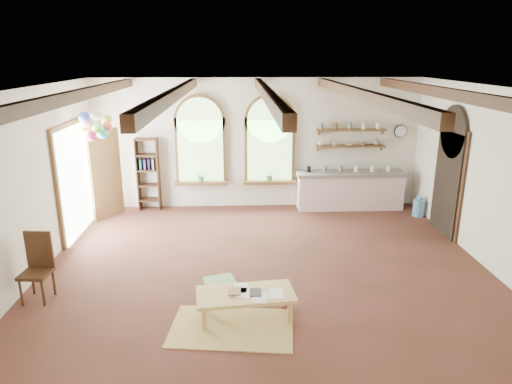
{
  "coord_description": "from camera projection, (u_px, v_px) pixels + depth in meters",
  "views": [
    {
      "loc": [
        -0.49,
        -7.63,
        3.71
      ],
      "look_at": [
        -0.15,
        0.6,
        1.23
      ],
      "focal_mm": 32.0,
      "sensor_mm": 36.0,
      "label": 1
    }
  ],
  "objects": [
    {
      "name": "floor",
      "position": [
        266.0,
        265.0,
        8.39
      ],
      "size": [
        8.0,
        8.0,
        0.0
      ],
      "primitive_type": "plane",
      "color": "#582B24",
      "rests_on": "ground"
    },
    {
      "name": "ceiling_beams",
      "position": [
        267.0,
        94.0,
        7.5
      ],
      "size": [
        6.2,
        6.8,
        0.18
      ],
      "primitive_type": null,
      "color": "#3E2513",
      "rests_on": "ceiling"
    },
    {
      "name": "window_left",
      "position": [
        200.0,
        144.0,
        11.15
      ],
      "size": [
        1.3,
        0.28,
        2.2
      ],
      "color": "brown",
      "rests_on": "floor"
    },
    {
      "name": "window_right",
      "position": [
        270.0,
        143.0,
        11.21
      ],
      "size": [
        1.3,
        0.28,
        2.2
      ],
      "color": "brown",
      "rests_on": "floor"
    },
    {
      "name": "left_doorway",
      "position": [
        74.0,
        181.0,
        9.63
      ],
      "size": [
        0.1,
        1.9,
        2.5
      ],
      "primitive_type": "cube",
      "color": "brown",
      "rests_on": "floor"
    },
    {
      "name": "right_doorway",
      "position": [
        447.0,
        183.0,
        9.66
      ],
      "size": [
        0.1,
        1.3,
        2.4
      ],
      "primitive_type": "cube",
      "color": "black",
      "rests_on": "floor"
    },
    {
      "name": "kitchen_counter",
      "position": [
        350.0,
        190.0,
        11.41
      ],
      "size": [
        2.68,
        0.62,
        0.94
      ],
      "color": "beige",
      "rests_on": "floor"
    },
    {
      "name": "wall_shelf_lower",
      "position": [
        350.0,
        146.0,
        11.27
      ],
      "size": [
        1.7,
        0.24,
        0.04
      ],
      "primitive_type": "cube",
      "color": "brown",
      "rests_on": "wall_back"
    },
    {
      "name": "wall_shelf_upper",
      "position": [
        351.0,
        130.0,
        11.15
      ],
      "size": [
        1.7,
        0.24,
        0.04
      ],
      "primitive_type": "cube",
      "color": "brown",
      "rests_on": "wall_back"
    },
    {
      "name": "wall_clock",
      "position": [
        401.0,
        131.0,
        11.28
      ],
      "size": [
        0.32,
        0.04,
        0.32
      ],
      "primitive_type": "cylinder",
      "rotation": [
        1.57,
        0.0,
        0.0
      ],
      "color": "black",
      "rests_on": "wall_back"
    },
    {
      "name": "bookshelf",
      "position": [
        148.0,
        174.0,
        11.21
      ],
      "size": [
        0.53,
        0.32,
        1.8
      ],
      "color": "#3E2513",
      "rests_on": "floor"
    },
    {
      "name": "coffee_table",
      "position": [
        245.0,
        296.0,
        6.62
      ],
      "size": [
        1.48,
        0.8,
        0.4
      ],
      "color": "tan",
      "rests_on": "floor"
    },
    {
      "name": "side_chair",
      "position": [
        38.0,
        281.0,
        7.14
      ],
      "size": [
        0.47,
        0.47,
        1.08
      ],
      "color": "#3E2513",
      "rests_on": "floor"
    },
    {
      "name": "floor_mat",
      "position": [
        232.0,
        328.0,
        6.45
      ],
      "size": [
        1.83,
        1.25,
        0.02
      ],
      "primitive_type": "cube",
      "rotation": [
        0.0,
        0.0,
        -0.11
      ],
      "color": "tan",
      "rests_on": "floor"
    },
    {
      "name": "floor_cushion",
      "position": [
        221.0,
        284.0,
        7.63
      ],
      "size": [
        0.62,
        0.62,
        0.09
      ],
      "primitive_type": "cube",
      "rotation": [
        0.0,
        0.0,
        0.3
      ],
      "color": "gray",
      "rests_on": "floor"
    },
    {
      "name": "water_jug_a",
      "position": [
        399.0,
        198.0,
        11.53
      ],
      "size": [
        0.28,
        0.28,
        0.54
      ],
      "color": "#548BB5",
      "rests_on": "floor"
    },
    {
      "name": "water_jug_b",
      "position": [
        419.0,
        207.0,
        10.89
      ],
      "size": [
        0.27,
        0.27,
        0.53
      ],
      "color": "#548BB5",
      "rests_on": "floor"
    },
    {
      "name": "balloon_cluster",
      "position": [
        95.0,
        126.0,
        9.31
      ],
      "size": [
        0.74,
        0.78,
        1.14
      ],
      "color": "silver",
      "rests_on": "floor"
    },
    {
      "name": "table_book",
      "position": [
        228.0,
        291.0,
        6.62
      ],
      "size": [
        0.18,
        0.26,
        0.02
      ],
      "primitive_type": "imported",
      "rotation": [
        0.0,
        0.0,
        -0.0
      ],
      "color": "olive",
      "rests_on": "coffee_table"
    },
    {
      "name": "tablet",
      "position": [
        256.0,
        292.0,
        6.61
      ],
      "size": [
        0.18,
        0.25,
        0.01
      ],
      "primitive_type": "cube",
      "rotation": [
        0.0,
        0.0,
        -0.05
      ],
      "color": "black",
      "rests_on": "coffee_table"
    },
    {
      "name": "potted_plant_left",
      "position": [
        201.0,
        176.0,
        11.27
      ],
      "size": [
        0.27,
        0.23,
        0.3
      ],
      "primitive_type": "imported",
      "color": "#598C4C",
      "rests_on": "window_left"
    },
    {
      "name": "potted_plant_right",
      "position": [
        270.0,
        175.0,
        11.34
      ],
      "size": [
        0.27,
        0.23,
        0.3
      ],
      "primitive_type": "imported",
      "color": "#598C4C",
      "rests_on": "window_right"
    },
    {
      "name": "shelf_cup_a",
      "position": [
        320.0,
        144.0,
        11.22
      ],
      "size": [
        0.12,
        0.1,
        0.1
      ],
      "primitive_type": "imported",
      "color": "white",
      "rests_on": "wall_shelf_lower"
    },
    {
      "name": "shelf_cup_b",
      "position": [
        335.0,
        144.0,
        11.23
      ],
      "size": [
        0.1,
        0.1,
        0.09
      ],
      "primitive_type": "imported",
      "color": "beige",
      "rests_on": "wall_shelf_lower"
    },
    {
      "name": "shelf_bowl_a",
      "position": [
        349.0,
        144.0,
        11.25
      ],
      "size": [
        0.22,
        0.22,
        0.05
      ],
      "primitive_type": "imported",
      "color": "beige",
      "rests_on": "wall_shelf_lower"
    },
    {
      "name": "shelf_bowl_b",
      "position": [
        363.0,
        144.0,
        11.27
      ],
      "size": [
        0.2,
        0.2,
        0.06
      ],
      "primitive_type": "imported",
      "color": "#8C664C",
      "rests_on": "wall_shelf_lower"
    },
    {
      "name": "shelf_vase",
      "position": [
        377.0,
        141.0,
        11.26
      ],
      "size": [
        0.18,
        0.18,
        0.19
      ],
      "primitive_type": "imported",
      "color": "slate",
      "rests_on": "wall_shelf_lower"
    }
  ]
}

